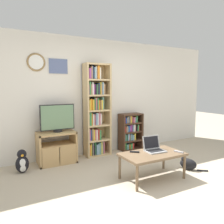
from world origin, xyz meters
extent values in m
plane|color=#BCAD93|center=(0.00, 0.00, 0.00)|extent=(18.00, 18.00, 0.00)
cube|color=silver|center=(0.00, 2.05, 1.30)|extent=(6.56, 0.06, 2.60)
torus|color=olive|center=(-1.31, 2.01, 2.01)|extent=(0.36, 0.04, 0.36)
cylinder|color=white|center=(-1.31, 2.01, 2.01)|extent=(0.29, 0.02, 0.29)
cube|color=silver|center=(-0.87, 2.02, 1.95)|extent=(0.42, 0.01, 0.33)
cube|color=slate|center=(-0.87, 2.01, 1.95)|extent=(0.38, 0.02, 0.30)
cube|color=tan|center=(-1.37, 1.77, 0.32)|extent=(0.04, 0.46, 0.63)
cube|color=tan|center=(-0.66, 1.77, 0.32)|extent=(0.04, 0.46, 0.63)
cube|color=tan|center=(-1.02, 1.77, 0.61)|extent=(0.74, 0.46, 0.04)
cube|color=tan|center=(-1.02, 1.77, 0.02)|extent=(0.74, 0.46, 0.04)
cube|color=tan|center=(-1.02, 1.77, 0.38)|extent=(0.67, 0.42, 0.04)
cube|color=tan|center=(-1.18, 1.55, 0.21)|extent=(0.32, 0.02, 0.34)
cube|color=tan|center=(-0.85, 1.55, 0.21)|extent=(0.32, 0.02, 0.34)
cylinder|color=black|center=(-0.98, 1.78, 0.65)|extent=(0.18, 0.18, 0.04)
cube|color=black|center=(-0.98, 1.78, 0.93)|extent=(0.68, 0.05, 0.51)
cube|color=slate|center=(-0.98, 1.76, 0.93)|extent=(0.65, 0.01, 0.48)
cube|color=tan|center=(-0.35, 1.84, 1.02)|extent=(0.04, 0.32, 2.03)
cube|color=tan|center=(0.19, 1.84, 1.02)|extent=(0.04, 0.32, 2.03)
cube|color=tan|center=(-0.08, 1.99, 1.02)|extent=(0.57, 0.02, 2.03)
cube|color=tan|center=(-0.08, 1.84, 0.02)|extent=(0.49, 0.28, 0.04)
cube|color=tan|center=(-0.08, 1.84, 0.35)|extent=(0.49, 0.28, 0.04)
cube|color=tan|center=(-0.08, 1.84, 0.68)|extent=(0.49, 0.28, 0.04)
cube|color=tan|center=(-0.08, 1.84, 1.02)|extent=(0.49, 0.28, 0.04)
cube|color=tan|center=(-0.08, 1.84, 1.35)|extent=(0.49, 0.28, 0.04)
cube|color=tan|center=(-0.08, 1.84, 1.68)|extent=(0.49, 0.28, 0.04)
cube|color=tan|center=(-0.08, 1.84, 2.01)|extent=(0.49, 0.28, 0.04)
cube|color=orange|center=(-0.30, 1.85, 0.15)|extent=(0.04, 0.24, 0.23)
cube|color=gold|center=(-0.27, 1.85, 0.17)|extent=(0.02, 0.24, 0.27)
cube|color=#232328|center=(-0.24, 1.86, 0.17)|extent=(0.02, 0.22, 0.27)
cube|color=white|center=(-0.22, 1.86, 0.17)|extent=(0.02, 0.20, 0.28)
cube|color=#232328|center=(-0.19, 1.85, 0.15)|extent=(0.02, 0.25, 0.22)
cube|color=#388947|center=(-0.16, 1.86, 0.17)|extent=(0.03, 0.21, 0.28)
cube|color=#759EB7|center=(-0.13, 1.85, 0.15)|extent=(0.04, 0.25, 0.22)
cube|color=#759EB7|center=(-0.09, 1.85, 0.16)|extent=(0.03, 0.24, 0.24)
cube|color=#5B9389|center=(-0.05, 1.85, 0.17)|extent=(0.04, 0.24, 0.27)
cube|color=gold|center=(-0.01, 1.86, 0.17)|extent=(0.03, 0.23, 0.27)
cube|color=#759EB7|center=(0.02, 1.86, 0.17)|extent=(0.02, 0.21, 0.27)
cube|color=#B75B70|center=(0.05, 1.86, 0.17)|extent=(0.03, 0.22, 0.27)
cube|color=#9E4293|center=(-0.31, 1.85, 0.48)|extent=(0.02, 0.26, 0.22)
cube|color=#B75B70|center=(-0.28, 1.86, 0.50)|extent=(0.03, 0.21, 0.26)
cube|color=#2856A8|center=(-0.26, 1.86, 0.49)|extent=(0.02, 0.22, 0.24)
cube|color=#93704C|center=(-0.23, 1.85, 0.50)|extent=(0.03, 0.24, 0.27)
cube|color=gold|center=(-0.19, 1.86, 0.49)|extent=(0.04, 0.22, 0.24)
cube|color=#B75B70|center=(-0.16, 1.86, 0.49)|extent=(0.03, 0.22, 0.24)
cube|color=white|center=(-0.12, 1.86, 0.48)|extent=(0.04, 0.21, 0.22)
cube|color=red|center=(-0.08, 1.85, 0.48)|extent=(0.02, 0.25, 0.23)
cube|color=#388947|center=(-0.05, 1.85, 0.47)|extent=(0.04, 0.26, 0.21)
cube|color=white|center=(-0.31, 1.86, 0.82)|extent=(0.02, 0.22, 0.23)
cube|color=#388947|center=(-0.27, 1.85, 0.84)|extent=(0.04, 0.24, 0.28)
cube|color=orange|center=(-0.24, 1.86, 0.84)|extent=(0.03, 0.22, 0.27)
cube|color=white|center=(-0.21, 1.85, 0.82)|extent=(0.03, 0.24, 0.24)
cube|color=#B75B70|center=(-0.17, 1.86, 0.82)|extent=(0.04, 0.20, 0.23)
cube|color=#759EB7|center=(-0.13, 1.86, 0.83)|extent=(0.04, 0.23, 0.26)
cube|color=white|center=(-0.09, 1.86, 0.83)|extent=(0.02, 0.22, 0.26)
cube|color=#B75B70|center=(-0.06, 1.85, 0.84)|extent=(0.03, 0.24, 0.27)
cube|color=white|center=(-0.02, 1.86, 0.82)|extent=(0.04, 0.20, 0.24)
cube|color=gold|center=(-0.31, 1.86, 1.14)|extent=(0.02, 0.23, 0.21)
cube|color=gold|center=(-0.28, 1.85, 1.15)|extent=(0.02, 0.26, 0.22)
cube|color=orange|center=(-0.25, 1.86, 1.16)|extent=(0.04, 0.21, 0.24)
cube|color=gold|center=(-0.21, 1.85, 1.15)|extent=(0.03, 0.26, 0.23)
cube|color=#232328|center=(-0.18, 1.85, 1.16)|extent=(0.02, 0.25, 0.26)
cube|color=#388947|center=(-0.16, 1.86, 1.17)|extent=(0.02, 0.23, 0.26)
cube|color=#B75B70|center=(-0.13, 1.86, 1.16)|extent=(0.03, 0.22, 0.26)
cube|color=#388947|center=(-0.10, 1.85, 1.16)|extent=(0.02, 0.24, 0.25)
cube|color=orange|center=(-0.06, 1.86, 1.14)|extent=(0.04, 0.20, 0.21)
cube|color=#93704C|center=(-0.03, 1.86, 1.14)|extent=(0.02, 0.23, 0.22)
cube|color=gold|center=(0.00, 1.85, 1.14)|extent=(0.03, 0.24, 0.21)
cube|color=#5B9389|center=(0.04, 1.86, 1.17)|extent=(0.04, 0.20, 0.27)
cube|color=#9E4293|center=(-0.31, 1.86, 1.47)|extent=(0.03, 0.22, 0.21)
cube|color=#388947|center=(-0.28, 1.85, 1.50)|extent=(0.03, 0.24, 0.27)
cube|color=#93704C|center=(-0.25, 1.85, 1.47)|extent=(0.03, 0.24, 0.21)
cube|color=white|center=(-0.21, 1.86, 1.50)|extent=(0.03, 0.23, 0.26)
cube|color=#9E4293|center=(-0.18, 1.86, 1.48)|extent=(0.03, 0.21, 0.22)
cube|color=#232328|center=(-0.14, 1.86, 1.48)|extent=(0.03, 0.23, 0.22)
cube|color=#388947|center=(-0.11, 1.85, 1.48)|extent=(0.02, 0.24, 0.22)
cube|color=#232328|center=(-0.09, 1.85, 1.48)|extent=(0.03, 0.25, 0.23)
cube|color=#2856A8|center=(-0.06, 1.86, 1.49)|extent=(0.02, 0.21, 0.25)
cube|color=gold|center=(-0.03, 1.85, 1.50)|extent=(0.02, 0.25, 0.26)
cube|color=#B75B70|center=(-0.01, 1.86, 1.47)|extent=(0.02, 0.21, 0.22)
cube|color=#759EB7|center=(0.02, 1.85, 1.50)|extent=(0.03, 0.25, 0.26)
cube|color=#93704C|center=(0.05, 1.85, 1.48)|extent=(0.04, 0.24, 0.23)
cube|color=#9E4293|center=(-0.31, 1.86, 1.82)|extent=(0.02, 0.22, 0.25)
cube|color=#9E4293|center=(-0.28, 1.85, 1.81)|extent=(0.04, 0.25, 0.22)
cube|color=#93704C|center=(-0.24, 1.85, 1.83)|extent=(0.03, 0.25, 0.26)
cube|color=#2856A8|center=(-0.21, 1.86, 1.83)|extent=(0.02, 0.22, 0.27)
cube|color=#232328|center=(-0.19, 1.86, 1.81)|extent=(0.02, 0.22, 0.21)
cube|color=#759EB7|center=(-0.16, 1.85, 1.82)|extent=(0.04, 0.24, 0.25)
cube|color=white|center=(-0.12, 1.86, 1.83)|extent=(0.03, 0.20, 0.26)
cube|color=orange|center=(-0.08, 1.85, 1.84)|extent=(0.04, 0.24, 0.28)
cube|color=white|center=(-0.04, 1.85, 1.82)|extent=(0.03, 0.24, 0.24)
cube|color=#472D1E|center=(0.56, 1.85, 0.44)|extent=(0.04, 0.30, 0.89)
cube|color=#472D1E|center=(1.08, 1.85, 0.44)|extent=(0.04, 0.30, 0.89)
cube|color=#472D1E|center=(0.82, 1.99, 0.44)|extent=(0.56, 0.02, 0.89)
cube|color=#472D1E|center=(0.82, 1.85, 0.02)|extent=(0.49, 0.26, 0.04)
cube|color=#472D1E|center=(0.82, 1.85, 0.23)|extent=(0.49, 0.26, 0.04)
cube|color=#472D1E|center=(0.82, 1.85, 0.44)|extent=(0.49, 0.26, 0.04)
cube|color=#472D1E|center=(0.82, 1.85, 0.66)|extent=(0.49, 0.26, 0.04)
cube|color=#472D1E|center=(0.82, 1.85, 0.87)|extent=(0.49, 0.26, 0.04)
cube|color=gold|center=(0.60, 1.87, 0.12)|extent=(0.04, 0.20, 0.17)
cube|color=#388947|center=(0.64, 1.87, 0.12)|extent=(0.03, 0.20, 0.16)
cube|color=#5B9389|center=(0.67, 1.86, 0.10)|extent=(0.04, 0.24, 0.13)
cube|color=#232328|center=(0.71, 1.87, 0.12)|extent=(0.03, 0.21, 0.16)
cube|color=orange|center=(0.75, 1.87, 0.10)|extent=(0.03, 0.19, 0.12)
cube|color=#388947|center=(0.79, 1.86, 0.11)|extent=(0.04, 0.23, 0.14)
cube|color=red|center=(0.84, 1.86, 0.10)|extent=(0.04, 0.23, 0.14)
cube|color=orange|center=(0.60, 1.87, 0.32)|extent=(0.03, 0.20, 0.14)
cube|color=#5B9389|center=(0.63, 1.87, 0.32)|extent=(0.03, 0.20, 0.15)
cube|color=#388947|center=(0.67, 1.87, 0.32)|extent=(0.03, 0.19, 0.14)
cube|color=#759EB7|center=(0.70, 1.86, 0.33)|extent=(0.04, 0.22, 0.17)
cube|color=red|center=(0.73, 1.86, 0.32)|extent=(0.02, 0.22, 0.14)
cube|color=#5B9389|center=(0.76, 1.86, 0.32)|extent=(0.03, 0.24, 0.15)
cube|color=#759EB7|center=(0.80, 1.87, 0.33)|extent=(0.04, 0.20, 0.15)
cube|color=#759EB7|center=(0.84, 1.86, 0.31)|extent=(0.03, 0.23, 0.13)
cube|color=gold|center=(0.88, 1.86, 0.33)|extent=(0.04, 0.24, 0.16)
cube|color=#93704C|center=(0.59, 1.87, 0.54)|extent=(0.02, 0.19, 0.15)
cube|color=red|center=(0.61, 1.86, 0.53)|extent=(0.02, 0.23, 0.14)
cube|color=#93704C|center=(0.65, 1.86, 0.54)|extent=(0.04, 0.24, 0.15)
cube|color=#2856A8|center=(0.68, 1.86, 0.54)|extent=(0.02, 0.23, 0.16)
cube|color=gold|center=(0.70, 1.87, 0.53)|extent=(0.02, 0.20, 0.13)
cube|color=#2856A8|center=(0.73, 1.87, 0.53)|extent=(0.03, 0.20, 0.14)
cube|color=#9E4293|center=(0.77, 1.87, 0.54)|extent=(0.04, 0.19, 0.15)
cube|color=#9E4293|center=(0.81, 1.87, 0.55)|extent=(0.02, 0.19, 0.17)
cube|color=#759EB7|center=(0.83, 1.86, 0.54)|extent=(0.02, 0.22, 0.16)
cube|color=white|center=(0.86, 1.86, 0.54)|extent=(0.04, 0.24, 0.17)
cube|color=#2856A8|center=(0.89, 1.87, 0.53)|extent=(0.02, 0.19, 0.13)
cube|color=red|center=(0.92, 1.87, 0.53)|extent=(0.02, 0.19, 0.14)
cube|color=#232328|center=(0.94, 1.86, 0.52)|extent=(0.02, 0.22, 0.13)
cube|color=#388947|center=(0.97, 1.86, 0.54)|extent=(0.03, 0.24, 0.16)
cube|color=red|center=(1.00, 1.86, 0.53)|extent=(0.02, 0.21, 0.13)
cube|color=#9E4293|center=(0.60, 1.87, 0.75)|extent=(0.04, 0.21, 0.14)
cube|color=#2856A8|center=(0.64, 1.86, 0.74)|extent=(0.02, 0.23, 0.14)
cube|color=#93704C|center=(0.67, 1.87, 0.75)|extent=(0.03, 0.21, 0.14)
cube|color=#759EB7|center=(0.71, 1.87, 0.75)|extent=(0.03, 0.19, 0.16)
cube|color=#93704C|center=(0.74, 1.86, 0.76)|extent=(0.02, 0.22, 0.16)
cube|color=gold|center=(0.77, 1.86, 0.76)|extent=(0.03, 0.22, 0.17)
cube|color=#B75B70|center=(0.81, 1.87, 0.75)|extent=(0.03, 0.19, 0.16)
cube|color=#B75B70|center=(0.86, 1.86, 0.74)|extent=(0.04, 0.23, 0.14)
cube|color=#759EB7|center=(0.89, 1.86, 0.74)|extent=(0.02, 0.24, 0.13)
cube|color=orange|center=(0.92, 1.87, 0.75)|extent=(0.02, 0.19, 0.15)
cube|color=#388947|center=(0.94, 1.86, 0.76)|extent=(0.03, 0.22, 0.16)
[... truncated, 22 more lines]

